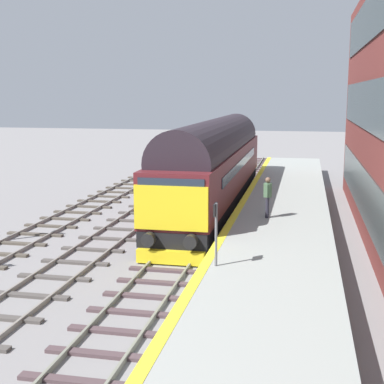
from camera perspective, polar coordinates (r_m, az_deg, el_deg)
The scene contains 8 objects.
ground_plane at distance 23.00m, azimuth -0.07°, elevation -4.87°, with size 140.00×140.00×0.00m, color gray.
track_main at distance 22.99m, azimuth -0.07°, elevation -4.74°, with size 2.50×60.00×0.15m.
track_adjacent_west at distance 23.87m, azimuth -7.99°, elevation -4.27°, with size 2.50×60.00×0.15m.
track_adjacent_far_west at distance 25.15m, azimuth -15.11°, elevation -3.79°, with size 2.50×60.00×0.15m.
station_platform at distance 22.45m, azimuth 8.98°, elevation -4.05°, with size 4.00×44.00×1.01m.
diesel_locomotive at distance 28.19m, azimuth 2.35°, elevation 3.04°, with size 2.74×19.18×4.68m.
platform_number_sign at distance 15.90m, azimuth 2.47°, elevation -3.36°, with size 0.10×0.44×1.84m.
waiting_passenger at distance 22.40m, azimuth 7.80°, elevation -0.15°, with size 0.35×0.51×1.64m.
Camera 1 is at (4.51, -21.77, 5.92)m, focal length 51.69 mm.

